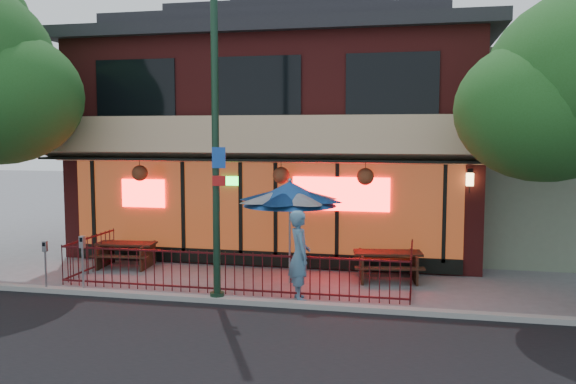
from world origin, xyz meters
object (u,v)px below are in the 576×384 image
patio_umbrella (290,194)px  parking_meter_near (83,255)px  picnic_table_right (388,261)px  parking_meter_far (45,258)px  picnic_table_left (126,251)px  street_light (216,160)px  pedestrian (300,255)px

patio_umbrella → parking_meter_near: patio_umbrella is taller
picnic_table_right → parking_meter_far: (-7.80, -2.86, 0.34)m
picnic_table_left → parking_meter_far: bearing=-101.9°
street_light → parking_meter_near: size_ratio=5.20×
picnic_table_right → patio_umbrella: 3.06m
street_light → pedestrian: size_ratio=3.46×
picnic_table_left → patio_umbrella: 5.23m
picnic_table_left → pedestrian: 5.85m
patio_umbrella → parking_meter_near: size_ratio=1.95×
parking_meter_far → street_light: bearing=1.1°
pedestrian → parking_meter_far: 6.00m
picnic_table_left → pedestrian: (5.37, -2.27, 0.56)m
picnic_table_left → parking_meter_near: size_ratio=1.26×
parking_meter_near → street_light: bearing=-0.0°
pedestrian → parking_meter_far: (-5.97, -0.58, -0.19)m
street_light → patio_umbrella: size_ratio=2.67×
pedestrian → parking_meter_near: pedestrian is taller
pedestrian → parking_meter_far: pedestrian is taller
parking_meter_near → patio_umbrella: bearing=23.1°
picnic_table_right → patio_umbrella: bearing=-160.2°
street_light → parking_meter_far: street_light is taller
pedestrian → parking_meter_near: bearing=73.3°
pedestrian → street_light: bearing=83.5°
picnic_table_left → parking_meter_near: (0.32, -2.77, 0.46)m
parking_meter_near → parking_meter_far: (-0.92, -0.08, -0.09)m
street_light → picnic_table_left: size_ratio=4.12×
picnic_table_right → street_light: bearing=-142.3°
parking_meter_near → pedestrian: bearing=5.7°
pedestrian → parking_meter_near: 5.07m
patio_umbrella → parking_meter_near: 5.09m
picnic_table_right → parking_meter_far: bearing=-159.9°
picnic_table_right → parking_meter_near: (-6.88, -2.78, 0.43)m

